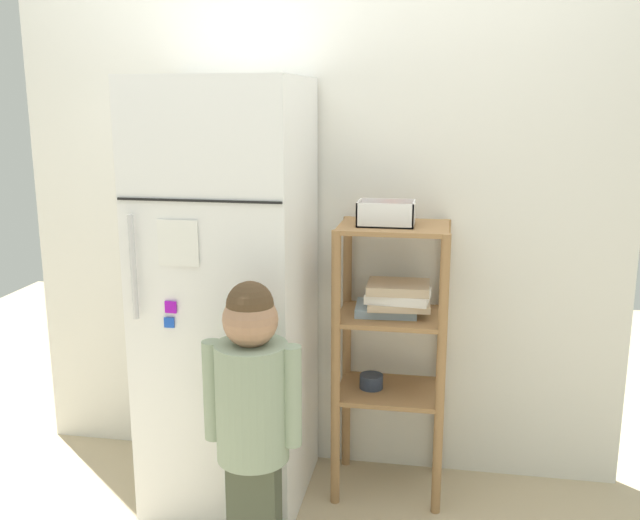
{
  "coord_description": "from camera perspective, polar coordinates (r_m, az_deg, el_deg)",
  "views": [
    {
      "loc": [
        0.52,
        -2.5,
        1.57
      ],
      "look_at": [
        0.07,
        0.02,
        0.99
      ],
      "focal_mm": 39.54,
      "sensor_mm": 36.0,
      "label": 1
    }
  ],
  "objects": [
    {
      "name": "ground_plane",
      "position": [
        3.0,
        -1.46,
        -18.72
      ],
      "size": [
        6.0,
        6.0,
        0.0
      ],
      "primitive_type": "plane",
      "color": "tan"
    },
    {
      "name": "kitchen_wall_back",
      "position": [
        2.95,
        -0.19,
        3.2
      ],
      "size": [
        2.54,
        0.03,
        2.15
      ],
      "primitive_type": "cube",
      "color": "silver",
      "rests_on": "ground"
    },
    {
      "name": "refrigerator",
      "position": [
        2.75,
        -7.34,
        -2.95
      ],
      "size": [
        0.58,
        0.65,
        1.65
      ],
      "color": "white",
      "rests_on": "ground"
    },
    {
      "name": "child_standing",
      "position": [
        2.34,
        -5.5,
        -11.28
      ],
      "size": [
        0.33,
        0.24,
        1.02
      ],
      "color": "#464D3B",
      "rests_on": "ground"
    },
    {
      "name": "pantry_shelf_unit",
      "position": [
        2.8,
        5.84,
        -5.24
      ],
      "size": [
        0.43,
        0.35,
        1.1
      ],
      "color": "#9E7247",
      "rests_on": "ground"
    },
    {
      "name": "fruit_bin",
      "position": [
        2.68,
        5.6,
        3.61
      ],
      "size": [
        0.21,
        0.15,
        0.09
      ],
      "color": "white",
      "rests_on": "pantry_shelf_unit"
    }
  ]
}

